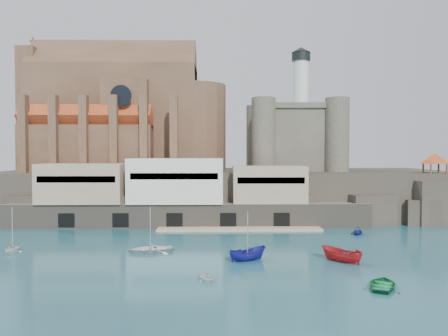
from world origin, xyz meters
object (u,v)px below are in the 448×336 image
object	(u,v)px
castle_keep	(294,135)
church	(123,119)
pavilion	(435,160)
boat_2	(248,260)
boat_1	(206,280)

from	to	relation	value
castle_keep	church	bearing A→B (deg)	178.89
church	pavilion	world-z (taller)	church
castle_keep	pavilion	xyz separation A→B (m)	(25.92, -15.08, -5.59)
castle_keep	boat_2	bearing A→B (deg)	-107.22
boat_1	boat_2	xyz separation A→B (m)	(5.28, 8.67, 0.00)
church	pavilion	bearing A→B (deg)	-13.48
castle_keep	boat_1	size ratio (longest dim) A/B	11.16
castle_keep	boat_1	xyz separation A→B (m)	(-19.49, -54.50, -18.31)
church	boat_1	size ratio (longest dim) A/B	17.90
pavilion	boat_2	size ratio (longest dim) A/B	1.19
church	pavilion	xyz separation A→B (m)	(66.13, -15.85, -9.40)
boat_1	boat_2	size ratio (longest dim) A/B	0.49
church	boat_1	bearing A→B (deg)	-69.45
church	boat_1	distance (m)	63.04
boat_1	church	bearing A→B (deg)	67.60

